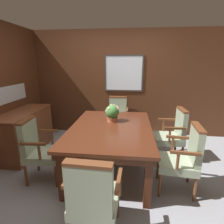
# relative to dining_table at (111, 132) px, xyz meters

# --- Properties ---
(ground_plane) EXTENTS (14.00, 14.00, 0.00)m
(ground_plane) POSITION_rel_dining_table_xyz_m (-0.09, -0.24, -0.65)
(ground_plane) COLOR #93969E
(wall_back) EXTENTS (7.20, 0.08, 2.45)m
(wall_back) POSITION_rel_dining_table_xyz_m (-0.09, 1.59, 0.57)
(wall_back) COLOR #4C2816
(wall_back) RESTS_ON ground_plane
(dining_table) EXTENTS (1.28, 1.77, 0.74)m
(dining_table) POSITION_rel_dining_table_xyz_m (0.00, 0.00, 0.00)
(dining_table) COLOR #4C2314
(dining_table) RESTS_ON ground_plane
(chair_head_near) EXTENTS (0.51, 0.52, 0.96)m
(chair_head_near) POSITION_rel_dining_table_xyz_m (-0.02, -1.26, -0.14)
(chair_head_near) COLOR brown
(chair_head_near) RESTS_ON ground_plane
(chair_left_near) EXTENTS (0.53, 0.52, 0.96)m
(chair_left_near) POSITION_rel_dining_table_xyz_m (-1.03, -0.39, -0.14)
(chair_left_near) COLOR brown
(chair_left_near) RESTS_ON ground_plane
(chair_right_far) EXTENTS (0.52, 0.52, 0.96)m
(chair_right_far) POSITION_rel_dining_table_xyz_m (1.06, 0.41, -0.14)
(chair_right_far) COLOR brown
(chair_right_far) RESTS_ON ground_plane
(chair_right_near) EXTENTS (0.54, 0.53, 0.96)m
(chair_right_near) POSITION_rel_dining_table_xyz_m (1.03, -0.42, -0.14)
(chair_right_near) COLOR brown
(chair_right_near) RESTS_ON ground_plane
(chair_head_far) EXTENTS (0.50, 0.51, 0.96)m
(chair_head_far) POSITION_rel_dining_table_xyz_m (-0.00, 1.31, -0.14)
(chair_head_far) COLOR brown
(chair_head_far) RESTS_ON ground_plane
(potted_plant) EXTENTS (0.24, 0.24, 0.30)m
(potted_plant) POSITION_rel_dining_table_xyz_m (-0.01, 0.26, 0.25)
(potted_plant) COLOR #B2603D
(potted_plant) RESTS_ON dining_table
(sideboard_cabinet) EXTENTS (0.54, 1.30, 0.83)m
(sideboard_cabinet) POSITION_rel_dining_table_xyz_m (-1.73, 0.37, -0.24)
(sideboard_cabinet) COLOR brown
(sideboard_cabinet) RESTS_ON ground_plane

